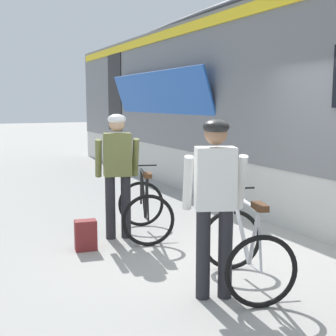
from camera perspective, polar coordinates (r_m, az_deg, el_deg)
The scene contains 6 objects.
ground_plane at distance 5.75m, azimuth 9.43°, elevation -11.46°, with size 80.00×80.00×0.00m, color #A09E99.
cyclist_near_in_olive at distance 6.43m, azimuth -6.31°, elevation 0.39°, with size 0.65×0.40×1.76m.
cyclist_far_in_white at distance 4.43m, azimuth 5.87°, elevation -3.13°, with size 0.66×0.46×1.76m.
bicycle_near_black at distance 6.64m, azimuth -2.95°, elevation -5.05°, with size 0.99×1.23×0.99m.
bicycle_far_silver at distance 4.89m, azimuth 9.57°, elevation -10.01°, with size 1.01×1.24×0.99m.
backpack_on_platform at distance 6.13m, azimuth -10.21°, elevation -8.24°, with size 0.28×0.18×0.40m, color maroon.
Camera 1 is at (-3.16, -4.40, 1.92)m, focal length 48.94 mm.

